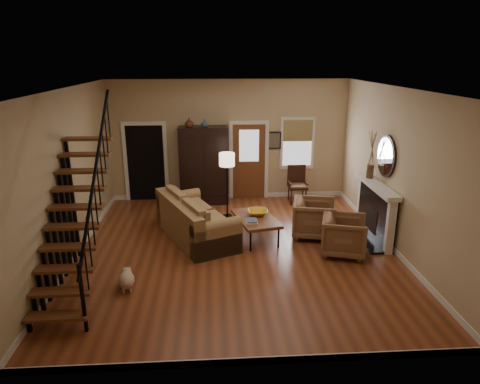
{
  "coord_description": "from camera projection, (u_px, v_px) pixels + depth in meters",
  "views": [
    {
      "loc": [
        -0.46,
        -8.13,
        3.88
      ],
      "look_at": [
        0.1,
        0.4,
        1.15
      ],
      "focal_mm": 32.0,
      "sensor_mm": 36.0,
      "label": 1
    }
  ],
  "objects": [
    {
      "name": "floor_lamp",
      "position": [
        227.0,
        186.0,
        10.51
      ],
      "size": [
        0.46,
        0.46,
        1.65
      ],
      "primitive_type": null,
      "rotation": [
        0.0,
        0.0,
        0.26
      ],
      "color": "black",
      "rests_on": "ground"
    },
    {
      "name": "dog",
      "position": [
        126.0,
        281.0,
        7.38
      ],
      "size": [
        0.35,
        0.51,
        0.34
      ],
      "primitive_type": null,
      "rotation": [
        0.0,
        0.0,
        0.17
      ],
      "color": "beige",
      "rests_on": "ground"
    },
    {
      "name": "staircase",
      "position": [
        73.0,
        201.0,
        7.04
      ],
      "size": [
        0.94,
        2.8,
        3.2
      ],
      "primitive_type": null,
      "color": "brown",
      "rests_on": "ground"
    },
    {
      "name": "vase_b",
      "position": [
        205.0,
        123.0,
        11.12
      ],
      "size": [
        0.2,
        0.2,
        0.21
      ],
      "primitive_type": "imported",
      "color": "#334C60",
      "rests_on": "armoire"
    },
    {
      "name": "armchair_right",
      "position": [
        314.0,
        218.0,
        9.52
      ],
      "size": [
        1.11,
        1.09,
        0.85
      ],
      "primitive_type": "imported",
      "rotation": [
        0.0,
        0.0,
        1.34
      ],
      "color": "brown",
      "rests_on": "ground"
    },
    {
      "name": "armchair_left",
      "position": [
        344.0,
        236.0,
        8.66
      ],
      "size": [
        1.1,
        1.08,
        0.8
      ],
      "primitive_type": "imported",
      "rotation": [
        0.0,
        0.0,
        1.28
      ],
      "color": "brown",
      "rests_on": "ground"
    },
    {
      "name": "bowl",
      "position": [
        257.0,
        212.0,
        9.48
      ],
      "size": [
        0.45,
        0.45,
        0.11
      ],
      "primitive_type": "imported",
      "color": "gold",
      "rests_on": "coffee_table"
    },
    {
      "name": "sofa",
      "position": [
        196.0,
        219.0,
        9.42
      ],
      "size": [
        1.94,
        2.64,
        0.9
      ],
      "primitive_type": null,
      "rotation": [
        0.0,
        0.0,
        0.42
      ],
      "color": "olive",
      "rests_on": "ground"
    },
    {
      "name": "fireplace",
      "position": [
        377.0,
        206.0,
        9.38
      ],
      "size": [
        0.33,
        1.95,
        2.3
      ],
      "color": "black",
      "rests_on": "ground"
    },
    {
      "name": "books",
      "position": [
        252.0,
        221.0,
        9.05
      ],
      "size": [
        0.24,
        0.33,
        0.06
      ],
      "primitive_type": null,
      "color": "beige",
      "rests_on": "coffee_table"
    },
    {
      "name": "coffee_table",
      "position": [
        256.0,
        228.0,
        9.43
      ],
      "size": [
        1.05,
        1.47,
        0.51
      ],
      "primitive_type": null,
      "rotation": [
        0.0,
        0.0,
        0.23
      ],
      "color": "brown",
      "rests_on": "ground"
    },
    {
      "name": "armoire",
      "position": [
        204.0,
        165.0,
        11.57
      ],
      "size": [
        1.3,
        0.6,
        2.1
      ],
      "primitive_type": null,
      "color": "black",
      "rests_on": "ground"
    },
    {
      "name": "room",
      "position": [
        215.0,
        161.0,
        10.13
      ],
      "size": [
        7.0,
        7.33,
        3.3
      ],
      "color": "brown",
      "rests_on": "ground"
    },
    {
      "name": "vase_a",
      "position": [
        189.0,
        123.0,
        11.09
      ],
      "size": [
        0.24,
        0.24,
        0.25
      ],
      "primitive_type": "imported",
      "color": "#4C2619",
      "rests_on": "armoire"
    },
    {
      "name": "side_chair",
      "position": [
        298.0,
        185.0,
        11.7
      ],
      "size": [
        0.54,
        0.54,
        1.02
      ],
      "primitive_type": null,
      "color": "#341910",
      "rests_on": "ground"
    }
  ]
}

